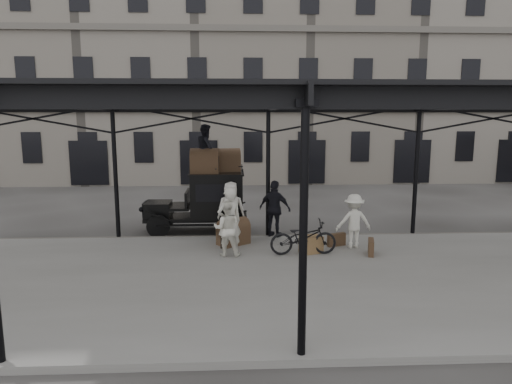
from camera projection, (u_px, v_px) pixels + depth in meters
ground at (273, 257)px, 13.52m from camera, size 120.00×120.00×0.00m
platform at (279, 279)px, 11.53m from camera, size 28.00×8.00×0.15m
canopy at (280, 97)px, 11.05m from camera, size 22.50×9.00×4.74m
building_frontage at (251, 71)px, 30.07m from camera, size 64.00×8.00×14.00m
taxi at (208, 199)px, 16.23m from camera, size 3.65×1.55×2.18m
porter_left at (229, 222)px, 13.09m from camera, size 0.85×0.72×1.98m
porter_midleft at (227, 228)px, 13.08m from camera, size 0.84×0.68×1.61m
porter_centre at (231, 210)px, 15.05m from camera, size 0.91×0.60×1.86m
porter_official at (275, 209)px, 15.12m from camera, size 1.19×0.95×1.89m
porter_right at (354, 221)px, 13.86m from camera, size 1.10×0.66×1.66m
bicycle at (303, 237)px, 13.23m from camera, size 1.96×0.75×1.02m
porter_roof at (206, 148)px, 15.83m from camera, size 0.71×0.88×1.68m
steamer_trunk_roof_near at (205, 163)px, 15.76m from camera, size 0.99×0.63×0.71m
steamer_trunk_roof_far at (227, 162)px, 16.24m from camera, size 1.01×0.72×0.68m
steamer_trunk_platform at (233, 233)px, 14.31m from camera, size 1.10×1.02×0.69m
wicker_hamper at (311, 244)px, 13.45m from camera, size 0.72×0.64×0.50m
suitcase_upright at (371, 247)px, 13.25m from camera, size 0.30×0.62×0.45m
suitcase_flat at (336, 240)px, 14.14m from camera, size 0.61×0.35×0.40m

